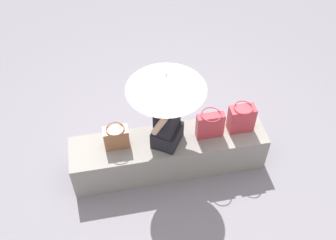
{
  "coord_description": "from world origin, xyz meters",
  "views": [
    {
      "loc": [
        0.57,
        2.91,
        4.02
      ],
      "look_at": [
        0.01,
        0.01,
        0.84
      ],
      "focal_mm": 42.31,
      "sensor_mm": 36.0,
      "label": 1
    }
  ],
  "objects_px": {
    "tote_bag_canvas": "(116,137)",
    "handbag_black": "(241,118)",
    "person_seated": "(167,118)",
    "shoulder_bag_spare": "(210,125)",
    "parasol": "(166,82)"
  },
  "relations": [
    {
      "from": "tote_bag_canvas",
      "to": "handbag_black",
      "type": "bearing_deg",
      "value": 179.09
    },
    {
      "from": "person_seated",
      "to": "tote_bag_canvas",
      "type": "xyz_separation_m",
      "value": [
        0.57,
        -0.05,
        -0.25
      ]
    },
    {
      "from": "handbag_black",
      "to": "tote_bag_canvas",
      "type": "relative_size",
      "value": 1.26
    },
    {
      "from": "tote_bag_canvas",
      "to": "shoulder_bag_spare",
      "type": "relative_size",
      "value": 0.81
    },
    {
      "from": "parasol",
      "to": "handbag_black",
      "type": "relative_size",
      "value": 2.85
    },
    {
      "from": "tote_bag_canvas",
      "to": "person_seated",
      "type": "bearing_deg",
      "value": 174.85
    },
    {
      "from": "shoulder_bag_spare",
      "to": "handbag_black",
      "type": "bearing_deg",
      "value": -175.16
    },
    {
      "from": "person_seated",
      "to": "shoulder_bag_spare",
      "type": "relative_size",
      "value": 2.52
    },
    {
      "from": "tote_bag_canvas",
      "to": "shoulder_bag_spare",
      "type": "bearing_deg",
      "value": 177.02
    },
    {
      "from": "parasol",
      "to": "tote_bag_canvas",
      "type": "relative_size",
      "value": 3.6
    },
    {
      "from": "handbag_black",
      "to": "shoulder_bag_spare",
      "type": "distance_m",
      "value": 0.39
    },
    {
      "from": "tote_bag_canvas",
      "to": "shoulder_bag_spare",
      "type": "distance_m",
      "value": 1.08
    },
    {
      "from": "tote_bag_canvas",
      "to": "parasol",
      "type": "bearing_deg",
      "value": 175.27
    },
    {
      "from": "handbag_black",
      "to": "tote_bag_canvas",
      "type": "height_order",
      "value": "handbag_black"
    },
    {
      "from": "person_seated",
      "to": "shoulder_bag_spare",
      "type": "bearing_deg",
      "value": 179.53
    }
  ]
}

